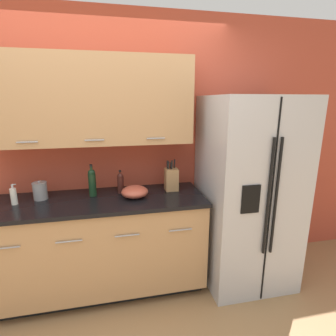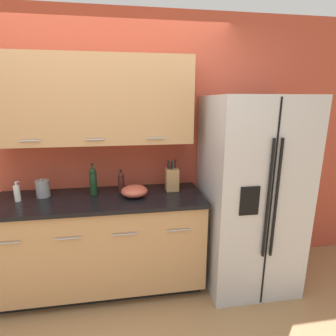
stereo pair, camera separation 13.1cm
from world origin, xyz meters
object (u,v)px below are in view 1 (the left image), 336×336
steel_canister (40,191)px  refrigerator (247,192)px  mixing_bowl (135,192)px  oil_bottle (120,182)px  knife_block (171,179)px  wine_bottle (92,182)px  soap_dispenser (14,196)px

steel_canister → refrigerator: bearing=-5.3°
refrigerator → mixing_bowl: (-1.09, 0.05, 0.07)m
mixing_bowl → oil_bottle: bearing=129.2°
knife_block → wine_bottle: size_ratio=1.03×
refrigerator → knife_block: bearing=166.4°
soap_dispenser → wine_bottle: bearing=7.5°
refrigerator → mixing_bowl: refrigerator is taller
wine_bottle → mixing_bowl: size_ratio=1.22×
mixing_bowl → soap_dispenser: bearing=177.7°
refrigerator → oil_bottle: 1.23m
wine_bottle → oil_bottle: bearing=5.1°
knife_block → soap_dispenser: knife_block is taller
wine_bottle → steel_canister: (-0.45, 0.00, -0.05)m
wine_bottle → knife_block: bearing=0.1°
steel_canister → mixing_bowl: size_ratio=0.71×
knife_block → wine_bottle: knife_block is taller
knife_block → oil_bottle: (-0.49, 0.02, -0.01)m
wine_bottle → soap_dispenser: 0.64m
knife_block → steel_canister: (-1.19, 0.00, -0.03)m
soap_dispenser → oil_bottle: (0.89, 0.11, 0.03)m
knife_block → mixing_bowl: 0.39m
oil_bottle → mixing_bowl: 0.20m
oil_bottle → mixing_bowl: bearing=-50.8°
wine_bottle → refrigerator: bearing=-6.8°
refrigerator → wine_bottle: size_ratio=6.20×
oil_bottle → knife_block: bearing=-2.5°
wine_bottle → oil_bottle: 0.26m
knife_block → soap_dispenser: 1.38m
wine_bottle → oil_bottle: (0.25, 0.02, -0.03)m
soap_dispenser → steel_canister: size_ratio=1.05×
refrigerator → steel_canister: 1.92m
steel_canister → mixing_bowl: bearing=-8.8°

